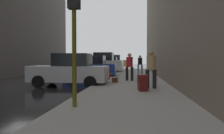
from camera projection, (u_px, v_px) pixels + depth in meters
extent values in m
plane|color=black|center=(26.00, 85.00, 12.46)|extent=(120.00, 120.00, 0.00)
cube|color=gray|center=(131.00, 85.00, 11.86)|extent=(4.00, 40.00, 0.15)
cube|color=#B7BABF|center=(69.00, 74.00, 12.03)|extent=(4.21, 1.87, 0.84)
cube|color=black|center=(73.00, 60.00, 11.98)|extent=(1.90, 1.58, 0.70)
cylinder|color=black|center=(52.00, 79.00, 13.10)|extent=(0.64, 0.22, 0.64)
cylinder|color=black|center=(38.00, 82.00, 11.27)|extent=(0.64, 0.22, 0.64)
cylinder|color=black|center=(97.00, 79.00, 12.81)|extent=(0.64, 0.22, 0.64)
cylinder|color=black|center=(90.00, 82.00, 10.98)|extent=(0.64, 0.22, 0.64)
cube|color=navy|center=(91.00, 69.00, 17.97)|extent=(4.23, 1.90, 0.84)
cube|color=black|center=(93.00, 60.00, 17.92)|extent=(1.91, 1.59, 0.70)
cylinder|color=black|center=(78.00, 73.00, 19.05)|extent=(0.64, 0.23, 0.64)
cylinder|color=black|center=(71.00, 74.00, 17.22)|extent=(0.64, 0.23, 0.64)
cylinder|color=black|center=(108.00, 73.00, 18.74)|extent=(0.64, 0.23, 0.64)
cylinder|color=black|center=(105.00, 74.00, 16.91)|extent=(0.64, 0.23, 0.64)
cube|color=silver|center=(102.00, 65.00, 24.38)|extent=(4.67, 2.02, 1.10)
cube|color=black|center=(104.00, 57.00, 24.32)|extent=(2.13, 1.64, 0.90)
cylinder|color=black|center=(91.00, 69.00, 25.52)|extent=(0.65, 0.24, 0.64)
cylinder|color=black|center=(87.00, 70.00, 23.70)|extent=(0.65, 0.24, 0.64)
cylinder|color=black|center=(116.00, 69.00, 25.11)|extent=(0.65, 0.24, 0.64)
cylinder|color=black|center=(114.00, 70.00, 23.28)|extent=(0.65, 0.24, 0.64)
cube|color=#B2191E|center=(108.00, 65.00, 30.50)|extent=(4.24, 1.94, 0.84)
cube|color=black|center=(110.00, 60.00, 30.45)|extent=(1.93, 1.61, 0.70)
cylinder|color=black|center=(100.00, 67.00, 31.60)|extent=(0.65, 0.24, 0.64)
cylinder|color=black|center=(98.00, 68.00, 29.77)|extent=(0.65, 0.24, 0.64)
cylinder|color=black|center=(119.00, 68.00, 31.26)|extent=(0.65, 0.24, 0.64)
cylinder|color=black|center=(117.00, 68.00, 29.43)|extent=(0.65, 0.24, 0.64)
cube|color=brown|center=(113.00, 63.00, 36.76)|extent=(4.67, 2.01, 1.10)
cube|color=black|center=(114.00, 58.00, 36.71)|extent=(2.13, 1.64, 0.90)
cylinder|color=black|center=(104.00, 66.00, 37.78)|extent=(0.65, 0.24, 0.64)
cylinder|color=black|center=(103.00, 67.00, 35.95)|extent=(0.65, 0.24, 0.64)
cylinder|color=black|center=(122.00, 66.00, 37.60)|extent=(0.65, 0.24, 0.64)
cylinder|color=black|center=(121.00, 67.00, 35.76)|extent=(0.65, 0.24, 0.64)
cylinder|color=red|center=(108.00, 75.00, 14.64)|extent=(0.22, 0.22, 0.55)
sphere|color=red|center=(108.00, 70.00, 14.63)|extent=(0.20, 0.20, 0.20)
cylinder|color=red|center=(106.00, 75.00, 14.66)|extent=(0.10, 0.09, 0.09)
cylinder|color=red|center=(111.00, 75.00, 14.63)|extent=(0.10, 0.09, 0.09)
cylinder|color=#514C0F|center=(74.00, 42.00, 6.02)|extent=(0.12, 0.12, 3.60)
sphere|color=green|center=(75.00, 4.00, 6.12)|extent=(0.14, 0.14, 0.14)
cylinder|color=black|center=(147.00, 79.00, 9.93)|extent=(0.20, 0.20, 0.85)
cylinder|color=black|center=(155.00, 79.00, 9.87)|extent=(0.20, 0.20, 0.85)
cylinder|color=tan|center=(151.00, 63.00, 9.87)|extent=(0.44, 0.44, 0.62)
sphere|color=#997051|center=(151.00, 53.00, 9.86)|extent=(0.24, 0.24, 0.24)
cylinder|color=black|center=(132.00, 74.00, 13.52)|extent=(0.21, 0.21, 0.85)
cylinder|color=black|center=(127.00, 74.00, 13.61)|extent=(0.21, 0.21, 0.85)
cylinder|color=#A51E23|center=(130.00, 62.00, 13.54)|extent=(0.47, 0.47, 0.62)
sphere|color=tan|center=(130.00, 55.00, 13.53)|extent=(0.24, 0.24, 0.24)
cylinder|color=#728CB2|center=(138.00, 69.00, 20.23)|extent=(0.19, 0.19, 0.85)
cylinder|color=#728CB2|center=(142.00, 69.00, 20.18)|extent=(0.19, 0.19, 0.85)
cylinder|color=black|center=(140.00, 61.00, 20.18)|extent=(0.42, 0.42, 0.62)
sphere|color=tan|center=(140.00, 57.00, 20.16)|extent=(0.24, 0.24, 0.24)
cube|color=#591414|center=(142.00, 83.00, 9.17)|extent=(0.43, 0.60, 0.68)
cylinder|color=#333333|center=(143.00, 70.00, 9.15)|extent=(0.02, 0.02, 0.36)
cube|color=#472D19|center=(115.00, 80.00, 12.61)|extent=(0.32, 0.44, 0.28)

